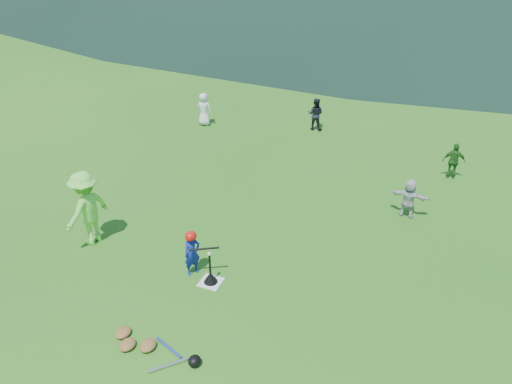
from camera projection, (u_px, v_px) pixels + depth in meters
ground at (211, 282)px, 10.47m from camera, size 120.00×120.00×0.00m
home_plate at (211, 282)px, 10.47m from camera, size 0.45×0.45×0.02m
baseball at (209, 254)px, 10.12m from camera, size 0.08×0.08×0.08m
batter_child at (192, 253)px, 10.52m from camera, size 0.40×0.45×1.02m
adult_coach at (87, 209)px, 11.36m from camera, size 0.83×1.26×1.82m
fielder_a at (204, 109)px, 18.18m from camera, size 0.60×0.40×1.20m
fielder_b at (315, 114)px, 17.78m from camera, size 0.58×0.46×1.16m
fielder_c at (454, 161)px, 14.43m from camera, size 0.67×0.35×1.09m
fielder_d at (409, 198)px, 12.56m from camera, size 1.00×0.39×1.05m
batting_tee at (211, 278)px, 10.41m from camera, size 0.30×0.30×0.68m
batter_gear at (192, 237)px, 10.31m from camera, size 0.70×0.33×0.38m
equipment_pile at (147, 346)px, 8.83m from camera, size 1.80×0.78×0.19m
outfield_fence at (403, 22)px, 32.83m from camera, size 70.07×0.08×1.33m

